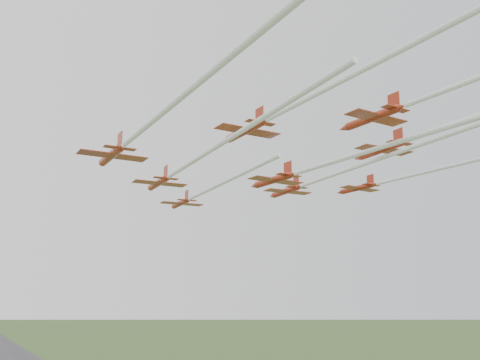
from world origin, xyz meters
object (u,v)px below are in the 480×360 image
jet_lead (198,195)px  jet_row4_left (291,107)px  jet_row2_right (325,177)px  jet_row3_left (158,116)px  jet_row4_right (442,128)px  jet_row3_mid (336,161)px  jet_row3_right (425,172)px  jet_row2_left (189,164)px

jet_lead → jet_row4_left: size_ratio=1.01×
jet_row2_right → jet_row3_left: size_ratio=0.80×
jet_row4_right → jet_row3_mid: bearing=126.9°
jet_row3_right → jet_row2_right: bearing=126.1°
jet_lead → jet_row4_right: 47.17m
jet_row2_left → jet_row4_right: bearing=-40.5°
jet_lead → jet_row4_left: 43.82m
jet_lead → jet_row2_left: 24.03m
jet_row2_left → jet_row3_mid: size_ratio=0.97×
jet_lead → jet_row3_left: jet_row3_left is taller
jet_row2_right → jet_row4_right: bearing=-89.2°
jet_row3_left → jet_row3_right: bearing=6.4°
jet_lead → jet_row2_left: size_ratio=0.81×
jet_row4_left → jet_lead: bearing=77.8°
jet_row3_mid → jet_row4_left: bearing=-150.2°
jet_row3_mid → jet_row4_left: size_ratio=1.30×
jet_row3_left → jet_row3_right: (46.96, 5.70, 0.19)m
jet_row2_left → jet_row3_left: size_ratio=0.83×
jet_lead → jet_row3_mid: size_ratio=0.78×
jet_row3_mid → jet_row2_right: bearing=53.0°
jet_lead → jet_row3_left: bearing=-116.9°
jet_row3_left → jet_row2_right: bearing=25.6°
jet_lead → jet_row2_right: bearing=-48.6°
jet_row3_right → jet_row4_left: bearing=-165.1°
jet_row2_right → jet_row4_left: 33.20m
jet_row3_left → jet_row4_right: 36.66m
jet_lead → jet_row4_left: jet_row4_left is taller
jet_row2_left → jet_row2_right: jet_row2_right is taller
jet_row3_left → jet_row3_right: 47.31m
jet_row2_left → jet_row3_right: jet_row3_right is taller
jet_lead → jet_row4_right: jet_row4_right is taller
jet_row4_right → jet_row3_right: bearing=51.6°
jet_row2_left → jet_row4_left: 22.03m
jet_row3_mid → jet_row3_right: 19.50m
jet_row2_right → jet_row3_right: size_ratio=0.99×
jet_row3_mid → jet_row4_left: jet_row4_left is taller
jet_row4_left → jet_row4_right: size_ratio=0.90×
jet_row2_right → jet_row3_right: bearing=-47.1°
jet_row3_right → jet_row4_right: bearing=-134.1°
jet_row2_right → jet_row3_mid: bearing=-119.8°
jet_row3_mid → jet_row3_left: bearing=-177.0°
jet_lead → jet_row3_right: size_ratio=0.82×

